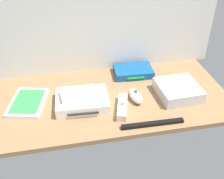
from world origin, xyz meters
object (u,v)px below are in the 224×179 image
(game_console, at_px, (82,101))
(remote_nunchuk, at_px, (136,96))
(remote_classic_pad, at_px, (79,94))
(remote_wand, at_px, (122,107))
(network_router, at_px, (133,71))
(mini_computer, at_px, (178,90))
(sensor_bar, at_px, (153,124))
(game_case, at_px, (28,102))

(game_console, height_order, remote_nunchuk, remote_nunchuk)
(game_console, distance_m, remote_classic_pad, 0.04)
(remote_wand, height_order, remote_classic_pad, remote_classic_pad)
(network_router, bearing_deg, game_console, -141.24)
(mini_computer, height_order, remote_classic_pad, remote_classic_pad)
(game_console, height_order, remote_wand, game_console)
(sensor_bar, bearing_deg, remote_wand, 130.79)
(mini_computer, height_order, network_router, mini_computer)
(remote_nunchuk, bearing_deg, remote_classic_pad, 168.10)
(remote_classic_pad, xyz_separation_m, sensor_bar, (0.26, -0.18, -0.05))
(game_console, bearing_deg, remote_nunchuk, 1.13)
(game_case, height_order, remote_classic_pad, remote_classic_pad)
(network_router, xyz_separation_m, sensor_bar, (-0.02, -0.37, -0.01))
(mini_computer, relative_size, remote_classic_pad, 1.18)
(mini_computer, height_order, remote_wand, mini_computer)
(game_case, relative_size, remote_wand, 1.42)
(remote_nunchuk, height_order, sensor_bar, remote_nunchuk)
(remote_classic_pad, bearing_deg, remote_nunchuk, -9.56)
(remote_wand, bearing_deg, sensor_bar, -34.79)
(game_case, relative_size, remote_nunchuk, 2.06)
(remote_wand, distance_m, remote_nunchuk, 0.09)
(network_router, distance_m, sensor_bar, 0.37)
(remote_nunchuk, bearing_deg, game_console, 169.85)
(mini_computer, relative_size, sensor_bar, 0.74)
(game_console, distance_m, sensor_bar, 0.30)
(game_console, relative_size, remote_wand, 1.44)
(game_case, xyz_separation_m, sensor_bar, (0.46, -0.23, -0.00))
(game_console, height_order, mini_computer, mini_computer)
(mini_computer, xyz_separation_m, network_router, (-0.14, 0.20, -0.01))
(remote_nunchuk, distance_m, remote_classic_pad, 0.24)
(network_router, height_order, sensor_bar, network_router)
(mini_computer, distance_m, remote_classic_pad, 0.42)
(mini_computer, distance_m, remote_nunchuk, 0.19)
(mini_computer, xyz_separation_m, game_case, (-0.63, 0.06, -0.02))
(game_console, relative_size, remote_nunchuk, 2.08)
(game_case, xyz_separation_m, remote_wand, (0.37, -0.11, 0.01))
(remote_nunchuk, relative_size, sensor_bar, 0.44)
(game_console, xyz_separation_m, remote_nunchuk, (0.22, -0.01, -0.00))
(game_console, distance_m, remote_wand, 0.17)
(game_console, height_order, game_case, game_console)
(game_console, distance_m, remote_nunchuk, 0.22)
(mini_computer, bearing_deg, game_case, 174.37)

